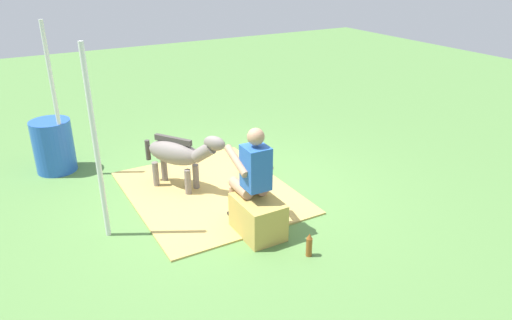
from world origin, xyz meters
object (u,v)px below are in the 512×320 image
pony_lying (253,163)px  tent_pole_right (55,102)px  soda_bottle (309,245)px  tent_pole_left (96,146)px  hay_bale (258,217)px  person_seated (251,173)px  water_barrel (54,146)px  pony_standing (179,154)px

pony_lying → tent_pole_right: size_ratio=0.55×
soda_bottle → tent_pole_left: tent_pole_left is taller
hay_bale → person_seated: person_seated is taller
person_seated → tent_pole_right: 3.26m
person_seated → water_barrel: (2.98, 1.82, -0.33)m
hay_bale → tent_pole_left: bearing=61.1°
pony_lying → soda_bottle: bearing=167.0°
hay_bale → tent_pole_right: (2.91, 1.71, 0.92)m
person_seated → tent_pole_right: size_ratio=0.58×
water_barrel → tent_pole_right: 0.79m
person_seated → tent_pole_left: (0.71, 1.59, 0.42)m
pony_lying → tent_pole_right: tent_pole_right is taller
pony_standing → pony_lying: (-0.09, -1.14, -0.36)m
hay_bale → person_seated: (0.16, -0.00, 0.51)m
soda_bottle → pony_standing: bearing=15.9°
hay_bale → soda_bottle: bearing=-158.4°
pony_standing → pony_lying: size_ratio=0.94×
water_barrel → hay_bale: bearing=-150.0°
pony_standing → water_barrel: (1.58, 1.45, -0.15)m
soda_bottle → tent_pole_left: bearing=50.0°
pony_lying → water_barrel: bearing=57.2°
pony_standing → tent_pole_right: 1.99m
pony_standing → soda_bottle: bearing=-164.1°
person_seated → tent_pole_left: bearing=65.9°
person_seated → tent_pole_right: tent_pole_right is taller
pony_lying → tent_pole_left: 2.61m
tent_pole_right → water_barrel: bearing=25.1°
pony_standing → tent_pole_left: 1.52m
pony_lying → tent_pole_left: bearing=104.4°
tent_pole_left → tent_pole_right: bearing=3.5°
hay_bale → soda_bottle: (-0.68, -0.27, -0.09)m
person_seated → soda_bottle: (-0.84, -0.27, -0.60)m
tent_pole_left → pony_lying: bearing=-75.6°
tent_pole_left → soda_bottle: bearing=-130.0°
pony_standing → tent_pole_right: size_ratio=0.51×
tent_pole_right → pony_lying: bearing=-120.1°
pony_standing → tent_pole_right: tent_pole_right is taller
person_seated → tent_pole_right: bearing=31.9°
pony_lying → soda_bottle: pony_lying is taller
person_seated → pony_standing: person_seated is taller
soda_bottle → water_barrel: size_ratio=0.35×
pony_standing → person_seated: bearing=-165.1°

